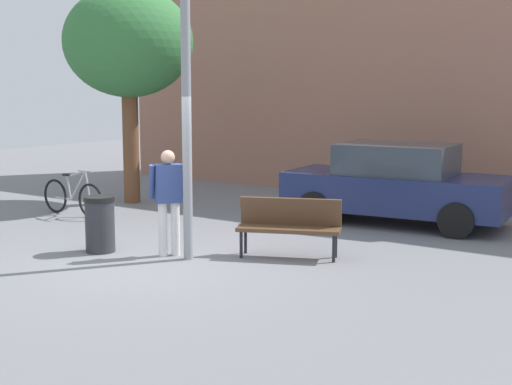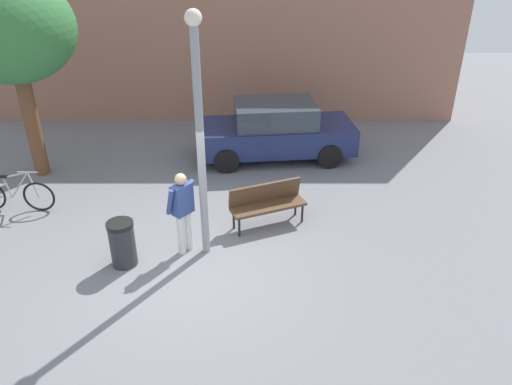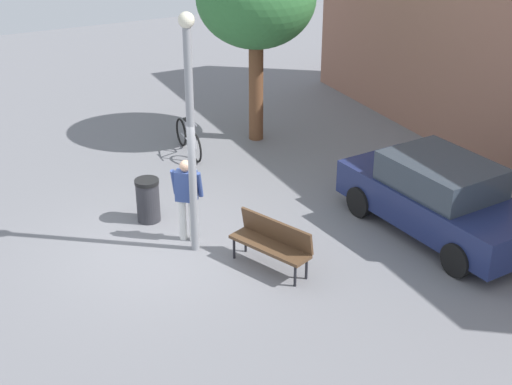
{
  "view_description": "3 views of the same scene",
  "coord_description": "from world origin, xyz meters",
  "px_view_note": "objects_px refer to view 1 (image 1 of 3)",
  "views": [
    {
      "loc": [
        7.38,
        -8.05,
        2.7
      ],
      "look_at": [
        1.02,
        1.27,
        1.01
      ],
      "focal_mm": 51.45,
      "sensor_mm": 36.0,
      "label": 1
    },
    {
      "loc": [
        1.25,
        -7.41,
        5.55
      ],
      "look_at": [
        1.28,
        0.96,
        1.05
      ],
      "focal_mm": 34.41,
      "sensor_mm": 36.0,
      "label": 2
    },
    {
      "loc": [
        11.9,
        -3.88,
        7.24
      ],
      "look_at": [
        1.18,
        1.34,
        1.4
      ],
      "focal_mm": 52.85,
      "sensor_mm": 36.0,
      "label": 3
    }
  ],
  "objects_px": {
    "person_by_lamppost": "(168,195)",
    "trash_bin": "(100,224)",
    "bicycle_silver": "(73,197)",
    "lamppost": "(186,93)",
    "park_bench": "(289,222)",
    "plaza_tree": "(128,44)",
    "parked_car_navy": "(396,184)"
  },
  "relations": [
    {
      "from": "person_by_lamppost",
      "to": "trash_bin",
      "type": "distance_m",
      "value": 1.28
    },
    {
      "from": "park_bench",
      "to": "parked_car_navy",
      "type": "distance_m",
      "value": 3.48
    },
    {
      "from": "person_by_lamppost",
      "to": "bicycle_silver",
      "type": "relative_size",
      "value": 0.92
    },
    {
      "from": "parked_car_navy",
      "to": "lamppost",
      "type": "bearing_deg",
      "value": -108.14
    },
    {
      "from": "lamppost",
      "to": "person_by_lamppost",
      "type": "bearing_deg",
      "value": 177.56
    },
    {
      "from": "park_bench",
      "to": "bicycle_silver",
      "type": "distance_m",
      "value": 5.59
    },
    {
      "from": "lamppost",
      "to": "park_bench",
      "type": "height_order",
      "value": "lamppost"
    },
    {
      "from": "trash_bin",
      "to": "park_bench",
      "type": "bearing_deg",
      "value": 28.13
    },
    {
      "from": "person_by_lamppost",
      "to": "bicycle_silver",
      "type": "bearing_deg",
      "value": 158.45
    },
    {
      "from": "plaza_tree",
      "to": "trash_bin",
      "type": "bearing_deg",
      "value": -52.04
    },
    {
      "from": "plaza_tree",
      "to": "trash_bin",
      "type": "distance_m",
      "value": 5.84
    },
    {
      "from": "bicycle_silver",
      "to": "person_by_lamppost",
      "type": "bearing_deg",
      "value": -21.55
    },
    {
      "from": "person_by_lamppost",
      "to": "bicycle_silver",
      "type": "height_order",
      "value": "person_by_lamppost"
    },
    {
      "from": "park_bench",
      "to": "plaza_tree",
      "type": "xyz_separation_m",
      "value": [
        -5.74,
        2.47,
        3.01
      ]
    },
    {
      "from": "lamppost",
      "to": "bicycle_silver",
      "type": "relative_size",
      "value": 2.48
    },
    {
      "from": "lamppost",
      "to": "park_bench",
      "type": "bearing_deg",
      "value": 40.48
    },
    {
      "from": "lamppost",
      "to": "parked_car_navy",
      "type": "height_order",
      "value": "lamppost"
    },
    {
      "from": "lamppost",
      "to": "bicycle_silver",
      "type": "bearing_deg",
      "value": 160.08
    },
    {
      "from": "person_by_lamppost",
      "to": "parked_car_navy",
      "type": "bearing_deg",
      "value": 67.26
    },
    {
      "from": "trash_bin",
      "to": "parked_car_navy",
      "type": "bearing_deg",
      "value": 58.87
    },
    {
      "from": "plaza_tree",
      "to": "parked_car_navy",
      "type": "xyz_separation_m",
      "value": [
        6.01,
        1.0,
        -2.78
      ]
    },
    {
      "from": "person_by_lamppost",
      "to": "parked_car_navy",
      "type": "height_order",
      "value": "person_by_lamppost"
    },
    {
      "from": "bicycle_silver",
      "to": "trash_bin",
      "type": "xyz_separation_m",
      "value": [
        2.87,
        -1.99,
        0.07
      ]
    },
    {
      "from": "lamppost",
      "to": "parked_car_navy",
      "type": "distance_m",
      "value": 5.04
    },
    {
      "from": "park_bench",
      "to": "trash_bin",
      "type": "relative_size",
      "value": 1.83
    },
    {
      "from": "parked_car_navy",
      "to": "trash_bin",
      "type": "xyz_separation_m",
      "value": [
        -2.96,
        -4.9,
        -0.32
      ]
    },
    {
      "from": "plaza_tree",
      "to": "parked_car_navy",
      "type": "distance_m",
      "value": 6.69
    },
    {
      "from": "parked_car_navy",
      "to": "plaza_tree",
      "type": "bearing_deg",
      "value": -170.59
    },
    {
      "from": "parked_car_navy",
      "to": "trash_bin",
      "type": "relative_size",
      "value": 4.82
    },
    {
      "from": "plaza_tree",
      "to": "parked_car_navy",
      "type": "height_order",
      "value": "plaza_tree"
    },
    {
      "from": "bicycle_silver",
      "to": "trash_bin",
      "type": "distance_m",
      "value": 3.5
    },
    {
      "from": "lamppost",
      "to": "bicycle_silver",
      "type": "height_order",
      "value": "lamppost"
    }
  ]
}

